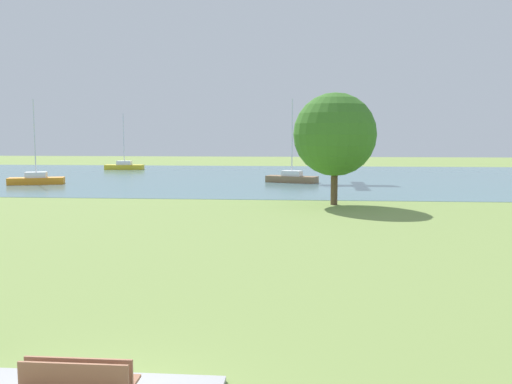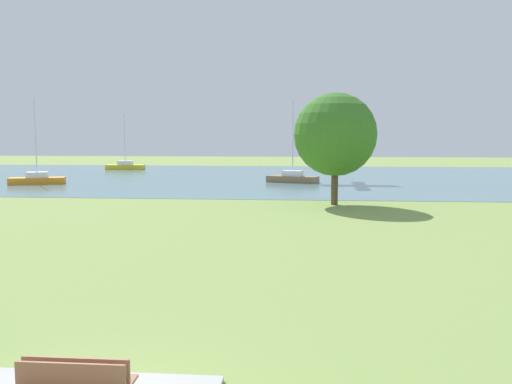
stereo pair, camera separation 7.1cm
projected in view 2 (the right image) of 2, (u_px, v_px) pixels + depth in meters
The scene contains 7 objects.
ground_plane at pixel (237, 217), 30.80m from camera, with size 160.00×160.00×0.00m, color #7F994C.
bench_facing_water at pixel (80, 384), 9.22m from camera, with size 1.80×0.48×0.89m.
water_surface at pixel (269, 177), 58.54m from camera, with size 140.00×40.00×0.02m, color slate.
sailboat_yellow at pixel (125, 166), 70.96m from camera, with size 4.89×1.81×7.06m.
sailboat_brown at pixel (293, 178), 52.23m from camera, with size 5.03×2.97×7.76m.
sailboat_orange at pixel (37, 179), 50.51m from camera, with size 5.03×2.82×7.60m.
tree_east_far at pixel (335, 135), 35.60m from camera, with size 5.32×5.32×7.19m.
Camera 2 is at (3.66, -8.28, 4.60)m, focal length 39.16 mm.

